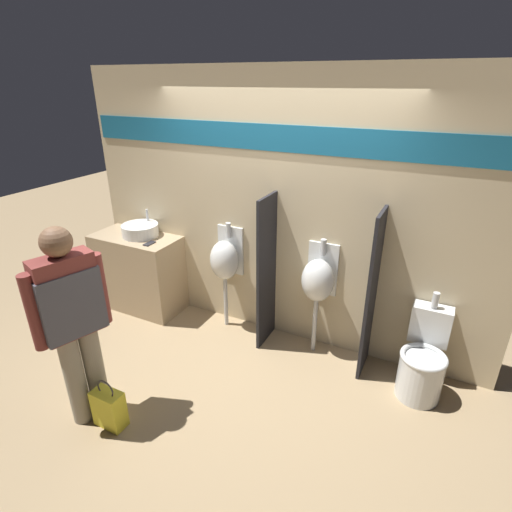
{
  "coord_description": "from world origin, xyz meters",
  "views": [
    {
      "loc": [
        1.53,
        -2.88,
        2.57
      ],
      "look_at": [
        0.0,
        0.17,
        1.05
      ],
      "focal_mm": 28.0,
      "sensor_mm": 36.0,
      "label": 1
    }
  ],
  "objects_px": {
    "cell_phone": "(149,243)",
    "person_in_vest": "(72,315)",
    "sink_basin": "(140,230)",
    "urinal_near_counter": "(225,260)",
    "urinal_far": "(318,280)",
    "shopping_bag": "(109,408)",
    "toilet": "(423,363)"
  },
  "relations": [
    {
      "from": "toilet",
      "to": "person_in_vest",
      "type": "bearing_deg",
      "value": -148.05
    },
    {
      "from": "sink_basin",
      "to": "person_in_vest",
      "type": "xyz_separation_m",
      "value": [
        0.75,
        -1.6,
        -0.02
      ]
    },
    {
      "from": "person_in_vest",
      "to": "sink_basin",
      "type": "bearing_deg",
      "value": 43.35
    },
    {
      "from": "toilet",
      "to": "urinal_near_counter",
      "type": "bearing_deg",
      "value": 175.47
    },
    {
      "from": "urinal_far",
      "to": "person_in_vest",
      "type": "distance_m",
      "value": 2.16
    },
    {
      "from": "shopping_bag",
      "to": "sink_basin",
      "type": "bearing_deg",
      "value": 121.29
    },
    {
      "from": "urinal_far",
      "to": "toilet",
      "type": "relative_size",
      "value": 1.31
    },
    {
      "from": "cell_phone",
      "to": "person_in_vest",
      "type": "relative_size",
      "value": 0.08
    },
    {
      "from": "urinal_near_counter",
      "to": "shopping_bag",
      "type": "relative_size",
      "value": 2.67
    },
    {
      "from": "toilet",
      "to": "shopping_bag",
      "type": "relative_size",
      "value": 2.04
    },
    {
      "from": "sink_basin",
      "to": "toilet",
      "type": "relative_size",
      "value": 0.46
    },
    {
      "from": "urinal_far",
      "to": "person_in_vest",
      "type": "xyz_separation_m",
      "value": [
        -1.37,
        -1.66,
        0.16
      ]
    },
    {
      "from": "toilet",
      "to": "person_in_vest",
      "type": "relative_size",
      "value": 0.55
    },
    {
      "from": "person_in_vest",
      "to": "shopping_bag",
      "type": "xyz_separation_m",
      "value": [
        0.23,
        -0.02,
        -0.8
      ]
    },
    {
      "from": "urinal_far",
      "to": "person_in_vest",
      "type": "bearing_deg",
      "value": -129.38
    },
    {
      "from": "cell_phone",
      "to": "toilet",
      "type": "bearing_deg",
      "value": 1.13
    },
    {
      "from": "sink_basin",
      "to": "toilet",
      "type": "distance_m",
      "value": 3.23
    },
    {
      "from": "person_in_vest",
      "to": "shopping_bag",
      "type": "height_order",
      "value": "person_in_vest"
    },
    {
      "from": "toilet",
      "to": "shopping_bag",
      "type": "height_order",
      "value": "toilet"
    },
    {
      "from": "sink_basin",
      "to": "cell_phone",
      "type": "xyz_separation_m",
      "value": [
        0.26,
        -0.15,
        -0.06
      ]
    },
    {
      "from": "sink_basin",
      "to": "urinal_far",
      "type": "xyz_separation_m",
      "value": [
        2.12,
        0.07,
        -0.18
      ]
    },
    {
      "from": "cell_phone",
      "to": "person_in_vest",
      "type": "xyz_separation_m",
      "value": [
        0.5,
        -1.44,
        0.04
      ]
    },
    {
      "from": "cell_phone",
      "to": "shopping_bag",
      "type": "height_order",
      "value": "cell_phone"
    },
    {
      "from": "urinal_far",
      "to": "shopping_bag",
      "type": "height_order",
      "value": "urinal_far"
    },
    {
      "from": "cell_phone",
      "to": "urinal_far",
      "type": "bearing_deg",
      "value": 6.8
    },
    {
      "from": "urinal_near_counter",
      "to": "urinal_far",
      "type": "bearing_deg",
      "value": 0.0
    },
    {
      "from": "sink_basin",
      "to": "cell_phone",
      "type": "distance_m",
      "value": 0.31
    },
    {
      "from": "toilet",
      "to": "person_in_vest",
      "type": "height_order",
      "value": "person_in_vest"
    },
    {
      "from": "sink_basin",
      "to": "shopping_bag",
      "type": "height_order",
      "value": "sink_basin"
    },
    {
      "from": "urinal_near_counter",
      "to": "person_in_vest",
      "type": "height_order",
      "value": "person_in_vest"
    },
    {
      "from": "sink_basin",
      "to": "toilet",
      "type": "bearing_deg",
      "value": -1.77
    },
    {
      "from": "urinal_near_counter",
      "to": "cell_phone",
      "type": "bearing_deg",
      "value": -164.93
    }
  ]
}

